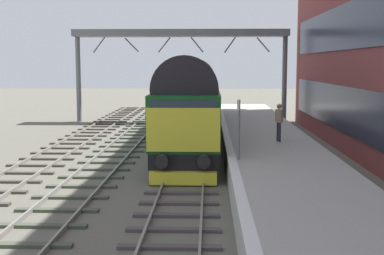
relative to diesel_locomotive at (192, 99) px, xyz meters
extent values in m
plane|color=#5B584D|center=(0.00, -6.05, -2.48)|extent=(140.00, 140.00, 0.00)
cube|color=gray|center=(-0.72, -6.05, -2.41)|extent=(0.07, 60.00, 0.15)
cube|color=gray|center=(0.72, -6.05, -2.41)|extent=(0.07, 60.00, 0.15)
cube|color=#484144|center=(0.00, -15.83, -2.44)|extent=(2.50, 0.26, 0.09)
cube|color=#484144|center=(0.00, -14.53, -2.44)|extent=(2.50, 0.26, 0.09)
cube|color=#484144|center=(0.00, -13.22, -2.44)|extent=(2.50, 0.26, 0.09)
cube|color=#484144|center=(0.00, -11.92, -2.44)|extent=(2.50, 0.26, 0.09)
cube|color=#484144|center=(0.00, -10.62, -2.44)|extent=(2.50, 0.26, 0.09)
cube|color=#484144|center=(0.00, -9.31, -2.44)|extent=(2.50, 0.26, 0.09)
cube|color=#484144|center=(0.00, -8.01, -2.44)|extent=(2.50, 0.26, 0.09)
cube|color=#484144|center=(0.00, -6.70, -2.44)|extent=(2.50, 0.26, 0.09)
cube|color=#484144|center=(0.00, -5.40, -2.44)|extent=(2.50, 0.26, 0.09)
cube|color=#484144|center=(0.00, -4.09, -2.44)|extent=(2.50, 0.26, 0.09)
cube|color=#484144|center=(0.00, -2.79, -2.44)|extent=(2.50, 0.26, 0.09)
cube|color=#484144|center=(0.00, -1.48, -2.44)|extent=(2.50, 0.26, 0.09)
cube|color=#484144|center=(0.00, -0.18, -2.44)|extent=(2.50, 0.26, 0.09)
cube|color=#484144|center=(0.00, 1.12, -2.44)|extent=(2.50, 0.26, 0.09)
cube|color=#484144|center=(0.00, 2.43, -2.44)|extent=(2.50, 0.26, 0.09)
cube|color=#484144|center=(0.00, 3.73, -2.44)|extent=(2.50, 0.26, 0.09)
cube|color=#484144|center=(0.00, 5.04, -2.44)|extent=(2.50, 0.26, 0.09)
cube|color=#484144|center=(0.00, 6.34, -2.44)|extent=(2.50, 0.26, 0.09)
cube|color=#484144|center=(0.00, 7.65, -2.44)|extent=(2.50, 0.26, 0.09)
cube|color=#484144|center=(0.00, 8.95, -2.44)|extent=(2.50, 0.26, 0.09)
cube|color=#484144|center=(0.00, 10.25, -2.44)|extent=(2.50, 0.26, 0.09)
cube|color=#484144|center=(0.00, 11.56, -2.44)|extent=(2.50, 0.26, 0.09)
cube|color=#484144|center=(0.00, 12.86, -2.44)|extent=(2.50, 0.26, 0.09)
cube|color=#484144|center=(0.00, 14.17, -2.44)|extent=(2.50, 0.26, 0.09)
cube|color=#484144|center=(0.00, 15.47, -2.44)|extent=(2.50, 0.26, 0.09)
cube|color=#484144|center=(0.00, 16.78, -2.44)|extent=(2.50, 0.26, 0.09)
cube|color=#484144|center=(0.00, 18.08, -2.44)|extent=(2.50, 0.26, 0.09)
cube|color=#484144|center=(0.00, 19.38, -2.44)|extent=(2.50, 0.26, 0.09)
cube|color=#484144|center=(0.00, 20.69, -2.44)|extent=(2.50, 0.26, 0.09)
cube|color=#484144|center=(0.00, 21.99, -2.44)|extent=(2.50, 0.26, 0.09)
cube|color=#484144|center=(0.00, 23.30, -2.44)|extent=(2.50, 0.26, 0.09)
cube|color=slate|center=(-4.30, -6.05, -2.41)|extent=(0.07, 60.00, 0.15)
cube|color=slate|center=(-2.87, -6.05, -2.41)|extent=(0.07, 60.00, 0.15)
cube|color=#42493B|center=(-3.59, -15.80, -2.44)|extent=(2.50, 0.26, 0.09)
cube|color=#42493B|center=(-3.59, -14.30, -2.44)|extent=(2.50, 0.26, 0.09)
cube|color=#42493B|center=(-3.59, -12.80, -2.44)|extent=(2.50, 0.26, 0.09)
cube|color=#42493B|center=(-3.59, -11.30, -2.44)|extent=(2.50, 0.26, 0.09)
cube|color=#42493B|center=(-3.59, -9.80, -2.44)|extent=(2.50, 0.26, 0.09)
cube|color=#42493B|center=(-3.59, -8.30, -2.44)|extent=(2.50, 0.26, 0.09)
cube|color=#42493B|center=(-3.59, -6.80, -2.44)|extent=(2.50, 0.26, 0.09)
cube|color=#42493B|center=(-3.59, -5.30, -2.44)|extent=(2.50, 0.26, 0.09)
cube|color=#42493B|center=(-3.59, -3.80, -2.44)|extent=(2.50, 0.26, 0.09)
cube|color=#42493B|center=(-3.59, -2.30, -2.44)|extent=(2.50, 0.26, 0.09)
cube|color=#42493B|center=(-3.59, -0.80, -2.44)|extent=(2.50, 0.26, 0.09)
cube|color=#42493B|center=(-3.59, 0.70, -2.44)|extent=(2.50, 0.26, 0.09)
cube|color=#42493B|center=(-3.59, 2.20, -2.44)|extent=(2.50, 0.26, 0.09)
cube|color=#42493B|center=(-3.59, 3.70, -2.44)|extent=(2.50, 0.26, 0.09)
cube|color=#42493B|center=(-3.59, 5.20, -2.44)|extent=(2.50, 0.26, 0.09)
cube|color=#42493B|center=(-3.59, 6.70, -2.44)|extent=(2.50, 0.26, 0.09)
cube|color=#42493B|center=(-3.59, 8.20, -2.44)|extent=(2.50, 0.26, 0.09)
cube|color=#42493B|center=(-3.59, 9.70, -2.44)|extent=(2.50, 0.26, 0.09)
cube|color=#42493B|center=(-3.59, 11.20, -2.44)|extent=(2.50, 0.26, 0.09)
cube|color=#42493B|center=(-3.59, 12.70, -2.44)|extent=(2.50, 0.26, 0.09)
cube|color=#42493B|center=(-3.59, 14.20, -2.44)|extent=(2.50, 0.26, 0.09)
cube|color=#42493B|center=(-3.59, 15.70, -2.44)|extent=(2.50, 0.26, 0.09)
cube|color=#42493B|center=(-3.59, 17.20, -2.44)|extent=(2.50, 0.26, 0.09)
cube|color=#42493B|center=(-3.59, 18.70, -2.44)|extent=(2.50, 0.26, 0.09)
cube|color=#42493B|center=(-3.59, 20.20, -2.44)|extent=(2.50, 0.26, 0.09)
cube|color=#42493B|center=(-3.59, 21.70, -2.44)|extent=(2.50, 0.26, 0.09)
cube|color=#42493B|center=(-3.59, 23.20, -2.44)|extent=(2.50, 0.26, 0.09)
cube|color=slate|center=(-7.20, -6.05, -2.41)|extent=(0.07, 60.00, 0.15)
cube|color=slate|center=(-5.77, -6.05, -2.41)|extent=(0.07, 60.00, 0.15)
cube|color=#433F37|center=(-6.48, -9.13, -2.44)|extent=(2.50, 0.26, 0.09)
cube|color=#433F37|center=(-6.48, -7.59, -2.44)|extent=(2.50, 0.26, 0.09)
cube|color=#433F37|center=(-6.48, -6.05, -2.44)|extent=(2.50, 0.26, 0.09)
cube|color=#433F37|center=(-6.48, -4.51, -2.44)|extent=(2.50, 0.26, 0.09)
cube|color=#433F37|center=(-6.48, -2.97, -2.44)|extent=(2.50, 0.26, 0.09)
cube|color=#433F37|center=(-6.48, -1.43, -2.44)|extent=(2.50, 0.26, 0.09)
cube|color=#433F37|center=(-6.48, 0.10, -2.44)|extent=(2.50, 0.26, 0.09)
cube|color=#433F37|center=(-6.48, 1.64, -2.44)|extent=(2.50, 0.26, 0.09)
cube|color=#433F37|center=(-6.48, 3.18, -2.44)|extent=(2.50, 0.26, 0.09)
cube|color=#433F37|center=(-6.48, 4.72, -2.44)|extent=(2.50, 0.26, 0.09)
cube|color=#433F37|center=(-6.48, 6.26, -2.44)|extent=(2.50, 0.26, 0.09)
cube|color=#433F37|center=(-6.48, 7.80, -2.44)|extent=(2.50, 0.26, 0.09)
cube|color=#433F37|center=(-6.48, 9.33, -2.44)|extent=(2.50, 0.26, 0.09)
cube|color=#433F37|center=(-6.48, 10.87, -2.44)|extent=(2.50, 0.26, 0.09)
cube|color=#433F37|center=(-6.48, 12.41, -2.44)|extent=(2.50, 0.26, 0.09)
cube|color=#433F37|center=(-6.48, 13.95, -2.44)|extent=(2.50, 0.26, 0.09)
cube|color=#433F37|center=(-6.48, 15.49, -2.44)|extent=(2.50, 0.26, 0.09)
cube|color=#433F37|center=(-6.48, 17.03, -2.44)|extent=(2.50, 0.26, 0.09)
cube|color=#433F37|center=(-6.48, 18.57, -2.44)|extent=(2.50, 0.26, 0.09)
cube|color=#433F37|center=(-6.48, 20.10, -2.44)|extent=(2.50, 0.26, 0.09)
cube|color=#433F37|center=(-6.48, 21.64, -2.44)|extent=(2.50, 0.26, 0.09)
cube|color=#433F37|center=(-6.48, 23.18, -2.44)|extent=(2.50, 0.26, 0.09)
cube|color=#A3A39B|center=(3.60, -6.05, -1.98)|extent=(4.00, 44.00, 1.00)
cube|color=white|center=(1.75, -6.05, -1.48)|extent=(0.30, 44.00, 0.01)
cube|color=black|center=(0.00, 0.04, -1.66)|extent=(2.56, 18.60, 0.60)
cube|color=#124D1F|center=(0.00, 0.04, -0.31)|extent=(2.70, 18.60, 2.10)
cylinder|color=black|center=(0.00, 0.04, 0.92)|extent=(2.56, 17.11, 2.57)
cube|color=yellow|center=(0.00, -9.30, -0.46)|extent=(2.65, 0.08, 1.58)
cube|color=#232D3D|center=(0.00, -9.28, 0.26)|extent=(2.38, 0.04, 0.64)
cube|color=#232D3D|center=(1.37, 0.04, -0.01)|extent=(0.04, 13.02, 0.44)
cylinder|color=black|center=(-0.75, -9.51, -1.56)|extent=(0.48, 0.35, 0.48)
cylinder|color=black|center=(0.75, -9.51, -1.56)|extent=(0.48, 0.35, 0.48)
cube|color=yellow|center=(0.00, -9.36, -2.20)|extent=(2.43, 0.36, 0.47)
cylinder|color=black|center=(0.00, -7.57, -1.96)|extent=(1.64, 1.04, 1.04)
cylinder|color=black|center=(0.00, -6.47, -1.96)|extent=(1.64, 1.04, 1.04)
cylinder|color=black|center=(0.00, -5.37, -1.96)|extent=(1.64, 1.04, 1.04)
cylinder|color=black|center=(0.00, 5.44, -1.96)|extent=(1.64, 1.04, 1.04)
cylinder|color=black|center=(0.00, 6.54, -1.96)|extent=(1.64, 1.04, 1.04)
cylinder|color=black|center=(0.00, 7.64, -1.96)|extent=(1.64, 1.04, 1.04)
cylinder|color=slate|center=(1.97, -9.56, -0.42)|extent=(0.08, 0.08, 2.11)
cube|color=white|center=(1.94, -9.56, 0.46)|extent=(0.05, 0.44, 0.36)
cube|color=black|center=(1.91, -9.56, 0.46)|extent=(0.01, 0.20, 0.24)
cylinder|color=#2E313B|center=(3.97, -5.29, -1.05)|extent=(0.13, 0.13, 0.84)
cylinder|color=#2E313B|center=(3.93, -5.09, -1.05)|extent=(0.13, 0.13, 0.84)
cylinder|color=tan|center=(3.95, -5.19, -0.35)|extent=(0.39, 0.39, 0.56)
sphere|color=#8F684C|center=(3.95, -5.19, 0.06)|extent=(0.22, 0.22, 0.22)
cylinder|color=tan|center=(3.99, -5.40, -0.35)|extent=(0.09, 0.09, 0.52)
cylinder|color=tan|center=(3.91, -4.98, -0.35)|extent=(0.09, 0.09, 0.52)
cylinder|color=slate|center=(-8.88, 11.22, 0.69)|extent=(0.36, 0.36, 6.34)
cylinder|color=slate|center=(6.50, 11.22, 0.69)|extent=(0.36, 0.36, 6.34)
cube|color=slate|center=(-1.19, 11.22, 4.11)|extent=(15.78, 2.00, 0.50)
cylinder|color=slate|center=(-7.27, 11.22, 3.26)|extent=(0.93, 0.10, 1.17)
cylinder|color=slate|center=(-4.84, 11.22, 3.26)|extent=(1.05, 0.10, 1.07)
cylinder|color=slate|center=(-2.41, 11.22, 3.26)|extent=(0.96, 0.10, 1.15)
cylinder|color=slate|center=(0.02, 11.22, 3.26)|extent=(0.96, 0.10, 1.15)
cylinder|color=slate|center=(2.45, 11.22, 3.26)|extent=(0.89, 0.10, 1.20)
cylinder|color=slate|center=(4.88, 11.22, 3.26)|extent=(1.00, 0.10, 1.12)
camera|label=1|loc=(0.92, -27.74, 1.89)|focal=48.85mm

